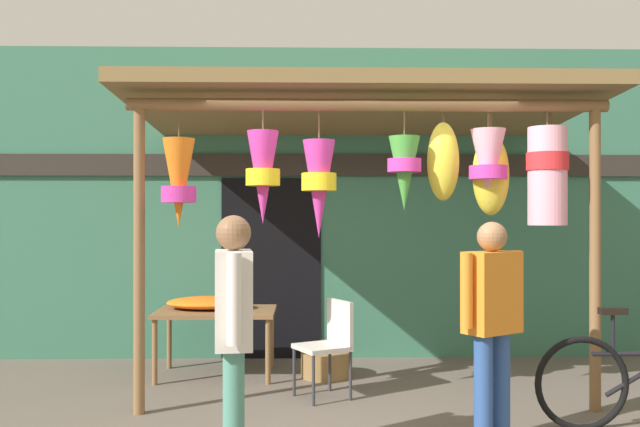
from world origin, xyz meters
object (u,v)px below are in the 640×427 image
display_table (216,316)px  shopper_by_bananas (233,323)px  wicker_basket_by_table (325,365)px  customer_foreground (492,313)px  flower_heap_on_table (210,303)px  folding_chair (330,339)px

display_table → shopper_by_bananas: size_ratio=0.73×
wicker_basket_by_table → customer_foreground: 2.37m
flower_heap_on_table → wicker_basket_by_table: flower_heap_on_table is taller
folding_chair → flower_heap_on_table: bearing=142.8°
display_table → shopper_by_bananas: shopper_by_bananas is taller
folding_chair → shopper_by_bananas: bearing=-110.0°
display_table → customer_foreground: size_ratio=0.75×
wicker_basket_by_table → shopper_by_bananas: (-0.64, -2.54, 0.81)m
display_table → flower_heap_on_table: size_ratio=1.38×
flower_heap_on_table → customer_foreground: bearing=-42.8°
flower_heap_on_table → shopper_by_bananas: (0.51, -2.68, 0.22)m
display_table → shopper_by_bananas: 2.67m
flower_heap_on_table → shopper_by_bananas: 2.73m
shopper_by_bananas → wicker_basket_by_table: bearing=75.9°
display_table → wicker_basket_by_table: bearing=-3.6°
display_table → folding_chair: (1.09, -0.81, -0.08)m
flower_heap_on_table → shopper_by_bananas: bearing=-79.3°
folding_chair → customer_foreground: customer_foreground is taller
wicker_basket_by_table → customer_foreground: size_ratio=0.31×
folding_chair → shopper_by_bananas: 1.96m
shopper_by_bananas → customer_foreground: bearing=18.7°
flower_heap_on_table → customer_foreground: size_ratio=0.54×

